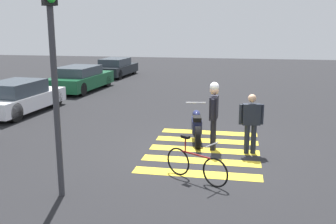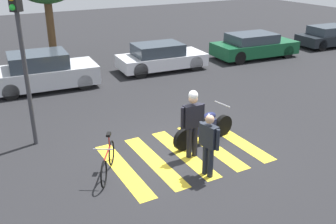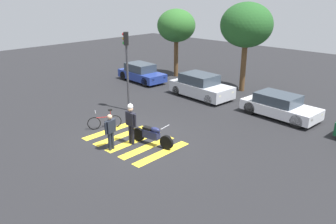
{
  "view_description": "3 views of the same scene",
  "coord_description": "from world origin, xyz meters",
  "px_view_note": "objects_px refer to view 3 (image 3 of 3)",
  "views": [
    {
      "loc": [
        -10.29,
        -0.9,
        3.41
      ],
      "look_at": [
        -0.09,
        1.0,
        1.06
      ],
      "focal_mm": 41.58,
      "sensor_mm": 36.0,
      "label": 1
    },
    {
      "loc": [
        -4.85,
        -7.91,
        5.08
      ],
      "look_at": [
        0.23,
        1.29,
        0.72
      ],
      "focal_mm": 40.74,
      "sensor_mm": 36.0,
      "label": 2
    },
    {
      "loc": [
        10.84,
        -9.05,
        6.48
      ],
      "look_at": [
        0.62,
        1.6,
        1.16
      ],
      "focal_mm": 35.85,
      "sensor_mm": 36.0,
      "label": 3
    }
  ],
  "objects_px": {
    "police_motorcycle": "(152,135)",
    "car_silver_sedan": "(201,86)",
    "leaning_bicycle": "(105,122)",
    "traffic_light_pole": "(127,59)",
    "officer_by_motorcycle": "(110,130)",
    "car_blue_hatchback": "(141,73)",
    "car_white_van": "(279,106)",
    "officer_on_foot": "(131,121)"
  },
  "relations": [
    {
      "from": "car_silver_sedan",
      "to": "traffic_light_pole",
      "type": "relative_size",
      "value": 0.96
    },
    {
      "from": "police_motorcycle",
      "to": "leaning_bicycle",
      "type": "distance_m",
      "value": 3.08
    },
    {
      "from": "officer_on_foot",
      "to": "officer_by_motorcycle",
      "type": "distance_m",
      "value": 1.04
    },
    {
      "from": "car_blue_hatchback",
      "to": "officer_on_foot",
      "type": "bearing_deg",
      "value": -44.23
    },
    {
      "from": "officer_by_motorcycle",
      "to": "car_silver_sedan",
      "type": "height_order",
      "value": "officer_by_motorcycle"
    },
    {
      "from": "car_white_van",
      "to": "officer_on_foot",
      "type": "bearing_deg",
      "value": -112.16
    },
    {
      "from": "officer_by_motorcycle",
      "to": "traffic_light_pole",
      "type": "bearing_deg",
      "value": 131.71
    },
    {
      "from": "leaning_bicycle",
      "to": "officer_by_motorcycle",
      "type": "bearing_deg",
      "value": -29.77
    },
    {
      "from": "police_motorcycle",
      "to": "traffic_light_pole",
      "type": "bearing_deg",
      "value": 152.42
    },
    {
      "from": "car_silver_sedan",
      "to": "traffic_light_pole",
      "type": "height_order",
      "value": "traffic_light_pole"
    },
    {
      "from": "car_blue_hatchback",
      "to": "traffic_light_pole",
      "type": "distance_m",
      "value": 7.06
    },
    {
      "from": "car_silver_sedan",
      "to": "car_white_van",
      "type": "distance_m",
      "value": 5.41
    },
    {
      "from": "car_blue_hatchback",
      "to": "car_silver_sedan",
      "type": "height_order",
      "value": "car_silver_sedan"
    },
    {
      "from": "leaning_bicycle",
      "to": "car_silver_sedan",
      "type": "height_order",
      "value": "car_silver_sedan"
    },
    {
      "from": "car_silver_sedan",
      "to": "car_blue_hatchback",
      "type": "bearing_deg",
      "value": 179.6
    },
    {
      "from": "officer_on_foot",
      "to": "police_motorcycle",
      "type": "bearing_deg",
      "value": 36.03
    },
    {
      "from": "leaning_bicycle",
      "to": "officer_on_foot",
      "type": "height_order",
      "value": "officer_on_foot"
    },
    {
      "from": "police_motorcycle",
      "to": "traffic_light_pole",
      "type": "xyz_separation_m",
      "value": [
        -4.33,
        2.26,
        2.51
      ]
    },
    {
      "from": "officer_by_motorcycle",
      "to": "car_silver_sedan",
      "type": "distance_m",
      "value": 8.99
    },
    {
      "from": "officer_on_foot",
      "to": "car_blue_hatchback",
      "type": "xyz_separation_m",
      "value": [
        -8.0,
        7.79,
        -0.47
      ]
    },
    {
      "from": "car_blue_hatchback",
      "to": "car_white_van",
      "type": "bearing_deg",
      "value": 0.1
    },
    {
      "from": "leaning_bicycle",
      "to": "officer_by_motorcycle",
      "type": "xyz_separation_m",
      "value": [
        2.14,
        -1.22,
        0.55
      ]
    },
    {
      "from": "officer_on_foot",
      "to": "traffic_light_pole",
      "type": "distance_m",
      "value": 4.91
    },
    {
      "from": "officer_on_foot",
      "to": "car_white_van",
      "type": "height_order",
      "value": "officer_on_foot"
    },
    {
      "from": "officer_by_motorcycle",
      "to": "car_blue_hatchback",
      "type": "xyz_separation_m",
      "value": [
        -7.83,
        8.79,
        -0.27
      ]
    },
    {
      "from": "leaning_bicycle",
      "to": "traffic_light_pole",
      "type": "xyz_separation_m",
      "value": [
        -1.26,
        2.59,
        2.6
      ]
    },
    {
      "from": "police_motorcycle",
      "to": "car_silver_sedan",
      "type": "distance_m",
      "value": 7.79
    },
    {
      "from": "leaning_bicycle",
      "to": "traffic_light_pole",
      "type": "bearing_deg",
      "value": 115.94
    },
    {
      "from": "police_motorcycle",
      "to": "leaning_bicycle",
      "type": "bearing_deg",
      "value": -173.86
    },
    {
      "from": "car_blue_hatchback",
      "to": "car_silver_sedan",
      "type": "bearing_deg",
      "value": -0.4
    },
    {
      "from": "car_white_van",
      "to": "car_silver_sedan",
      "type": "bearing_deg",
      "value": -179.36
    },
    {
      "from": "car_silver_sedan",
      "to": "traffic_light_pole",
      "type": "xyz_separation_m",
      "value": [
        -1.34,
        -4.94,
        2.27
      ]
    },
    {
      "from": "leaning_bicycle",
      "to": "traffic_light_pole",
      "type": "distance_m",
      "value": 3.88
    },
    {
      "from": "police_motorcycle",
      "to": "leaning_bicycle",
      "type": "xyz_separation_m",
      "value": [
        -3.07,
        -0.33,
        -0.09
      ]
    },
    {
      "from": "officer_on_foot",
      "to": "car_white_van",
      "type": "relative_size",
      "value": 0.45
    },
    {
      "from": "police_motorcycle",
      "to": "car_white_van",
      "type": "bearing_deg",
      "value": 71.53
    },
    {
      "from": "officer_by_motorcycle",
      "to": "car_white_van",
      "type": "xyz_separation_m",
      "value": [
        3.35,
        8.81,
        -0.3
      ]
    },
    {
      "from": "car_silver_sedan",
      "to": "officer_on_foot",
      "type": "bearing_deg",
      "value": -73.98
    },
    {
      "from": "officer_by_motorcycle",
      "to": "car_white_van",
      "type": "bearing_deg",
      "value": 69.18
    },
    {
      "from": "officer_by_motorcycle",
      "to": "car_silver_sedan",
      "type": "bearing_deg",
      "value": 103.22
    },
    {
      "from": "leaning_bicycle",
      "to": "car_white_van",
      "type": "bearing_deg",
      "value": 54.11
    },
    {
      "from": "leaning_bicycle",
      "to": "officer_by_motorcycle",
      "type": "distance_m",
      "value": 2.52
    }
  ]
}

